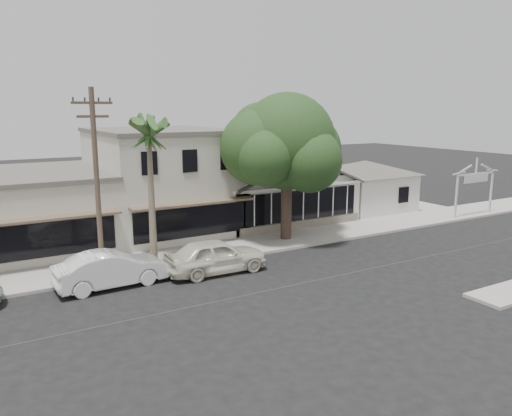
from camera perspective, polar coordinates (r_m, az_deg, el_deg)
ground at (r=24.33m, az=7.34°, el=-8.12°), size 140.00×140.00×0.00m
sidewalk_north at (r=26.79m, az=-15.78°, el=-6.45°), size 90.00×3.50×0.15m
corner_shop at (r=36.46m, az=1.71°, el=2.74°), size 10.40×8.60×5.10m
side_cottage at (r=40.81m, az=12.25°, el=1.82°), size 6.00×6.00×3.00m
arch_sign at (r=40.37m, az=23.82°, el=3.40°), size 4.12×0.12×3.95m
row_building_near at (r=33.83m, az=-10.81°, el=2.96°), size 8.00×10.00×6.50m
row_building_midnear at (r=32.20m, az=-25.97°, el=-0.49°), size 10.00×10.00×4.20m
utility_pole at (r=24.06m, az=-17.73°, el=2.98°), size 1.80×0.24×9.00m
car_0 at (r=24.93m, az=-4.61°, el=-5.48°), size 5.15×2.21×1.73m
car_1 at (r=23.92m, az=-16.21°, el=-6.73°), size 5.11×1.99×1.66m
shade_tree at (r=30.24m, az=3.17°, el=7.29°), size 8.13×7.35×9.02m
palm_east at (r=25.22m, az=-12.17°, el=8.52°), size 3.04×3.04×8.14m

